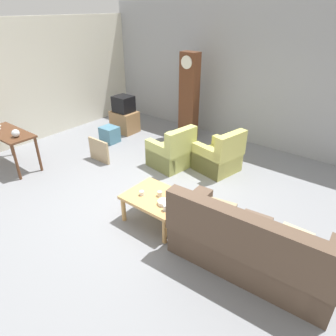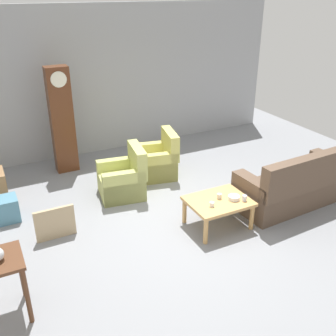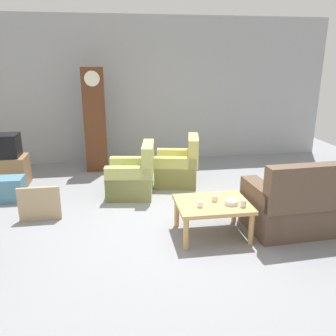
% 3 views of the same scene
% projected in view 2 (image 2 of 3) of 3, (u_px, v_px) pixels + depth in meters
% --- Properties ---
extents(ground_plane, '(10.40, 10.40, 0.00)m').
position_uv_depth(ground_plane, '(182.00, 221.00, 6.42)').
color(ground_plane, gray).
extents(garage_door_wall, '(8.40, 0.16, 3.20)m').
position_uv_depth(garage_door_wall, '(105.00, 80.00, 8.65)').
color(garage_door_wall, '#9EA0A5').
rests_on(garage_door_wall, ground_plane).
extents(couch_floral, '(2.14, 0.99, 1.04)m').
position_uv_depth(couch_floral, '(296.00, 186.00, 6.80)').
color(couch_floral, brown).
rests_on(couch_floral, ground_plane).
extents(armchair_olive_near, '(0.89, 0.87, 0.92)m').
position_uv_depth(armchair_olive_near, '(124.00, 180.00, 7.11)').
color(armchair_olive_near, '#B7BC66').
rests_on(armchair_olive_near, ground_plane).
extents(armchair_olive_far, '(0.93, 0.91, 0.92)m').
position_uv_depth(armchair_olive_far, '(157.00, 162.00, 7.84)').
color(armchair_olive_far, '#C8C363').
rests_on(armchair_olive_far, ground_plane).
extents(coffee_table_wood, '(0.96, 0.76, 0.47)m').
position_uv_depth(coffee_table_wood, '(218.00, 204.00, 6.14)').
color(coffee_table_wood, tan).
rests_on(coffee_table_wood, ground_plane).
extents(grandfather_clock, '(0.44, 0.30, 2.14)m').
position_uv_depth(grandfather_clock, '(62.00, 120.00, 7.77)').
color(grandfather_clock, '#562D19').
rests_on(grandfather_clock, ground_plane).
extents(framed_picture_leaning, '(0.60, 0.05, 0.51)m').
position_uv_depth(framed_picture_leaning, '(55.00, 223.00, 5.90)').
color(framed_picture_leaning, tan).
rests_on(framed_picture_leaning, ground_plane).
extents(storage_box_blue, '(0.42, 0.37, 0.40)m').
position_uv_depth(storage_box_blue, '(5.00, 210.00, 6.37)').
color(storage_box_blue, teal).
rests_on(storage_box_blue, ground_plane).
extents(cup_white_porcelain, '(0.07, 0.07, 0.07)m').
position_uv_depth(cup_white_porcelain, '(212.00, 204.00, 5.92)').
color(cup_white_porcelain, white).
rests_on(cup_white_porcelain, coffee_table_wood).
extents(cup_blue_rimmed, '(0.07, 0.07, 0.09)m').
position_uv_depth(cup_blue_rimmed, '(245.00, 198.00, 6.07)').
color(cup_blue_rimmed, silver).
rests_on(cup_blue_rimmed, coffee_table_wood).
extents(cup_cream_tall, '(0.08, 0.08, 0.08)m').
position_uv_depth(cup_cream_tall, '(219.00, 196.00, 6.14)').
color(cup_cream_tall, beige).
rests_on(cup_cream_tall, coffee_table_wood).
extents(bowl_white_stacked, '(0.18, 0.18, 0.06)m').
position_uv_depth(bowl_white_stacked, '(234.00, 198.00, 6.12)').
color(bowl_white_stacked, white).
rests_on(bowl_white_stacked, coffee_table_wood).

